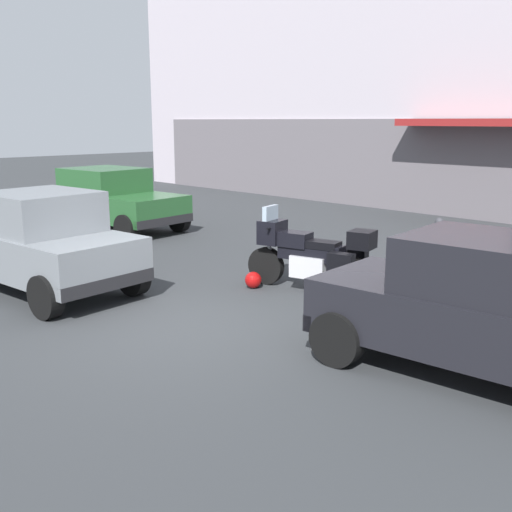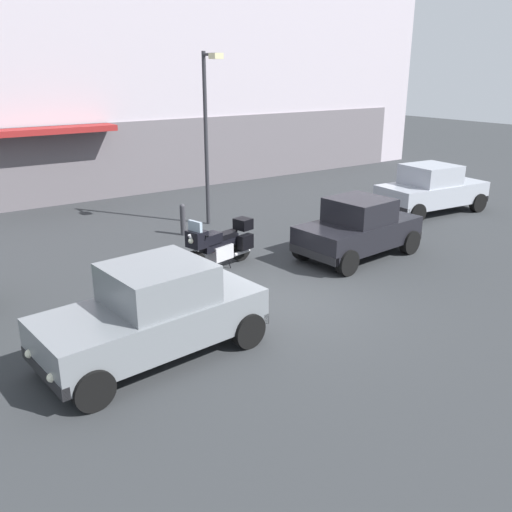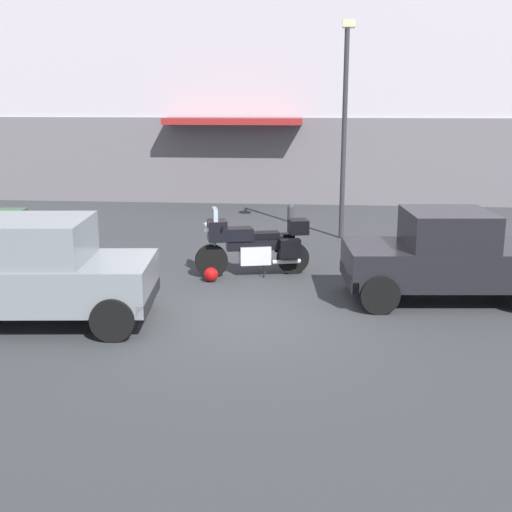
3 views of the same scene
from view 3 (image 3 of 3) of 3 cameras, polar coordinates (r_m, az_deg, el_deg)
ground_plane at (r=10.48m, az=-1.84°, el=-5.34°), size 80.00×80.00×0.00m
building_facade_rear at (r=22.66m, az=2.20°, el=17.38°), size 34.13×3.40×9.88m
motorcycle at (r=12.75m, az=-0.11°, el=1.03°), size 2.23×1.04×1.36m
helmet at (r=12.43m, az=-3.96°, el=-1.62°), size 0.28×0.28×0.28m
car_hatchback_near at (r=10.56m, az=-19.21°, el=-1.38°), size 3.99×2.12×1.64m
car_compact_side at (r=11.60m, az=16.28°, el=-0.04°), size 3.58×1.98×1.56m
streetlamp_curbside at (r=15.99m, az=7.80°, el=12.47°), size 0.28×0.94×5.17m
bollard_curbside at (r=15.73m, az=3.05°, el=2.97°), size 0.16×0.16×0.95m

